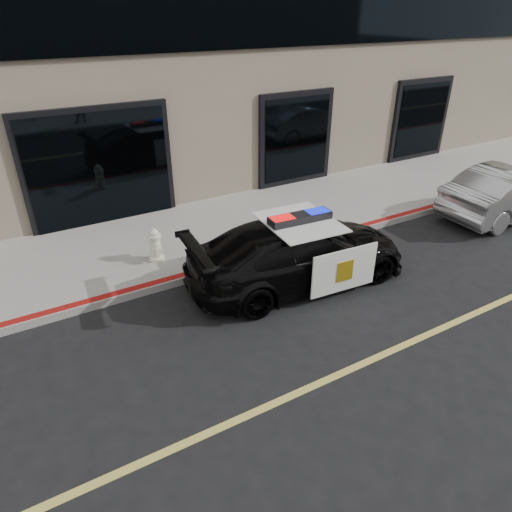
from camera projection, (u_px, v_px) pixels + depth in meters
ground at (304, 390)px, 6.48m from camera, size 120.00×120.00×0.00m
sidewalk_n at (172, 240)px, 10.43m from camera, size 60.00×3.50×0.15m
police_car at (298, 252)px, 8.75m from camera, size 2.41×4.65×1.44m
silver_sedan at (511, 192)px, 11.52m from camera, size 1.46×3.99×1.31m
fire_hydrant at (155, 245)px, 9.34m from camera, size 0.32×0.45×0.71m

